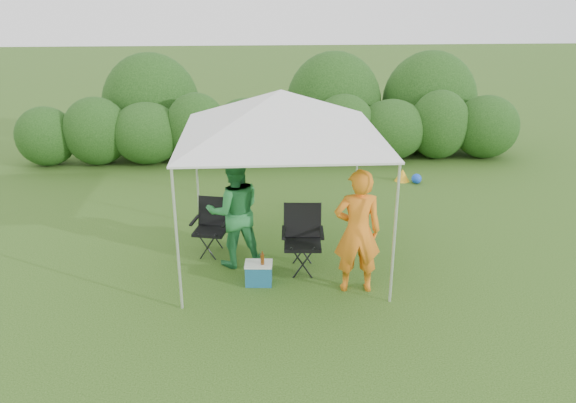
{
  "coord_description": "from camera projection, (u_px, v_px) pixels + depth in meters",
  "views": [
    {
      "loc": [
        -0.42,
        -7.98,
        4.33
      ],
      "look_at": [
        0.1,
        0.4,
        1.05
      ],
      "focal_mm": 35.0,
      "sensor_mm": 36.0,
      "label": 1
    }
  ],
  "objects": [
    {
      "name": "lawn_toy",
      "position": [
        406.0,
        176.0,
        13.05
      ],
      "size": [
        0.57,
        0.48,
        0.29
      ],
      "color": "#FFB11A",
      "rests_on": "ground"
    },
    {
      "name": "chair_right",
      "position": [
        303.0,
        234.0,
        8.93
      ],
      "size": [
        0.69,
        0.63,
        1.06
      ],
      "rotation": [
        0.0,
        0.0,
        -0.07
      ],
      "color": "black",
      "rests_on": "ground"
    },
    {
      "name": "chair_left",
      "position": [
        212.0,
        223.0,
        9.52
      ],
      "size": [
        0.67,
        0.63,
        0.95
      ],
      "rotation": [
        0.0,
        0.0,
        -0.22
      ],
      "color": "black",
      "rests_on": "ground"
    },
    {
      "name": "bottle",
      "position": [
        262.0,
        258.0,
        8.46
      ],
      "size": [
        0.06,
        0.06,
        0.22
      ],
      "primitive_type": "cylinder",
      "color": "#592D0C",
      "rests_on": "cooler"
    },
    {
      "name": "woman",
      "position": [
        234.0,
        211.0,
        8.96
      ],
      "size": [
        1.01,
        0.84,
        1.85
      ],
      "primitive_type": "imported",
      "rotation": [
        0.0,
        0.0,
        3.31
      ],
      "color": "#297D3F",
      "rests_on": "ground"
    },
    {
      "name": "canopy",
      "position": [
        281.0,
        114.0,
        8.59
      ],
      "size": [
        3.1,
        3.1,
        2.83
      ],
      "color": "silver",
      "rests_on": "ground"
    },
    {
      "name": "cooler",
      "position": [
        259.0,
        273.0,
        8.6
      ],
      "size": [
        0.44,
        0.33,
        0.35
      ],
      "rotation": [
        0.0,
        0.0,
        -0.07
      ],
      "color": "#1C5C82",
      "rests_on": "ground"
    },
    {
      "name": "ground",
      "position": [
        283.0,
        271.0,
        9.02
      ],
      "size": [
        70.0,
        70.0,
        0.0
      ],
      "primitive_type": "plane",
      "color": "#3A5F1E"
    },
    {
      "name": "man",
      "position": [
        357.0,
        231.0,
        8.17
      ],
      "size": [
        0.71,
        0.47,
        1.91
      ],
      "primitive_type": "imported",
      "rotation": [
        0.0,
        0.0,
        3.12
      ],
      "color": "orange",
      "rests_on": "ground"
    },
    {
      "name": "hedge",
      "position": [
        277.0,
        130.0,
        14.31
      ],
      "size": [
        12.85,
        1.53,
        1.8
      ],
      "color": "#244D18",
      "rests_on": "ground"
    }
  ]
}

